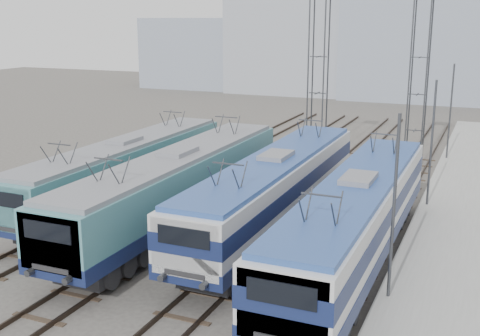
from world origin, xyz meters
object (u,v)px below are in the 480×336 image
locomotive_center_left (177,184)px  mast_mid (431,146)px  mast_rear (450,114)px  catenary_tower_east (419,70)px  mast_front (394,212)px  locomotive_far_right (356,215)px  locomotive_far_left (124,168)px  locomotive_center_right (274,187)px  catenary_tower_west (318,69)px

locomotive_center_left → mast_mid: 13.63m
locomotive_center_left → mast_rear: mast_rear is taller
catenary_tower_east → mast_front: (2.10, -22.00, -3.14)m
mast_mid → locomotive_far_right: bearing=-101.0°
locomotive_far_left → mast_mid: mast_mid is taller
catenary_tower_east → locomotive_far_left: bearing=-129.7°
locomotive_center_left → locomotive_center_right: locomotive_center_left is taller
mast_rear → mast_front: bearing=-90.0°
locomotive_center_left → locomotive_far_right: locomotive_center_left is taller
locomotive_center_right → locomotive_far_right: (4.50, -2.73, 0.02)m
locomotive_center_left → mast_mid: (10.85, 8.16, 1.19)m
catenary_tower_east → mast_mid: size_ratio=1.71×
locomotive_center_right → mast_mid: size_ratio=2.61×
locomotive_center_left → locomotive_center_right: (4.50, 1.40, 0.02)m
locomotive_center_left → mast_front: 11.57m
locomotive_far_left → catenary_tower_west: bearing=64.2°
locomotive_center_right → mast_mid: mast_mid is taller
locomotive_center_right → locomotive_far_right: locomotive_far_right is taller
locomotive_far_left → mast_mid: bearing=21.3°
locomotive_far_right → mast_front: size_ratio=2.63×
catenary_tower_east → mast_mid: bearing=-78.1°
catenary_tower_west → mast_mid: catenary_tower_west is taller
locomotive_far_right → locomotive_far_left: bearing=165.4°
locomotive_far_left → locomotive_center_left: locomotive_center_left is taller
locomotive_far_right → catenary_tower_east: catenary_tower_east is taller
locomotive_far_right → catenary_tower_west: bearing=111.1°
mast_rear → mast_mid: bearing=-90.0°
locomotive_far_left → locomotive_far_right: (13.50, -3.52, 0.16)m
locomotive_center_right → locomotive_far_right: bearing=-31.3°
locomotive_far_left → catenary_tower_west: catenary_tower_west is taller
catenary_tower_east → mast_front: size_ratio=1.71×
locomotive_center_left → locomotive_far_right: size_ratio=1.01×
mast_mid → mast_rear: bearing=90.0°
locomotive_center_right → mast_rear: mast_rear is taller
catenary_tower_west → catenary_tower_east: same height
locomotive_far_right → catenary_tower_west: (-6.75, 17.49, 4.29)m
mast_mid → locomotive_far_left: bearing=-158.7°
locomotive_far_left → mast_mid: 16.52m
locomotive_far_left → locomotive_center_right: size_ratio=0.96×
locomotive_far_right → catenary_tower_east: bearing=90.7°
catenary_tower_east → mast_rear: (2.10, 2.00, -3.14)m
locomotive_far_right → mast_mid: 9.74m
mast_mid → locomotive_center_left: bearing=-143.0°
locomotive_far_left → locomotive_center_right: (9.00, -0.79, 0.14)m
catenary_tower_east → mast_mid: 10.69m
locomotive_far_left → mast_front: 16.54m
catenary_tower_west → locomotive_center_right: bearing=-81.3°
mast_rear → locomotive_center_right: bearing=-108.7°
locomotive_far_left → mast_front: size_ratio=2.51×
locomotive_far_right → mast_front: bearing=-53.6°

